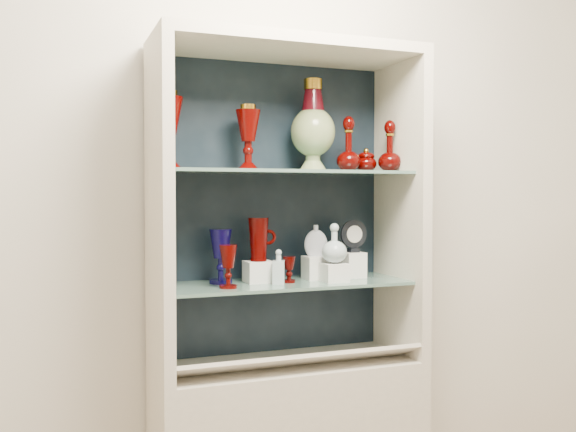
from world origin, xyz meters
name	(u,v)px	position (x,y,z in m)	size (l,w,h in m)	color
wall_back	(269,190)	(0.00, 1.75, 1.40)	(3.50, 0.02, 2.80)	beige
cabinet_back_panel	(271,208)	(0.00, 1.72, 1.32)	(0.98, 0.02, 1.15)	black
cabinet_side_left	(159,211)	(-0.48, 1.53, 1.32)	(0.04, 0.40, 1.15)	beige
cabinet_side_right	(400,208)	(0.48, 1.53, 1.32)	(0.04, 0.40, 1.15)	beige
cabinet_top_cap	(288,49)	(0.00, 1.53, 1.92)	(1.00, 0.40, 0.04)	beige
shelf_lower	(286,283)	(0.00, 1.55, 1.04)	(0.92, 0.34, 0.01)	slate
shelf_upper	(286,172)	(0.00, 1.55, 1.46)	(0.92, 0.34, 0.01)	slate
label_ledge	(299,361)	(0.00, 1.42, 0.78)	(0.92, 0.18, 0.01)	beige
label_card_0	(227,364)	(-0.27, 1.42, 0.80)	(0.10, 0.07, 0.00)	white
label_card_1	(308,356)	(0.04, 1.42, 0.80)	(0.10, 0.07, 0.00)	white
label_card_2	(364,350)	(0.26, 1.42, 0.80)	(0.10, 0.07, 0.00)	white
label_card_3	(368,350)	(0.28, 1.42, 0.80)	(0.10, 0.07, 0.00)	white
pedestal_lamp_left	(168,130)	(-0.44, 1.56, 1.61)	(0.11, 0.11, 0.28)	#4B0301
pedestal_lamp_right	(248,138)	(-0.14, 1.59, 1.59)	(0.09, 0.09, 0.24)	#4B0301
enamel_urn	(313,126)	(0.13, 1.60, 1.65)	(0.17, 0.17, 0.36)	#0E4A12
ruby_decanter_a	(349,141)	(0.26, 1.56, 1.59)	(0.09, 0.09, 0.24)	#400200
ruby_decanter_b	(390,145)	(0.43, 1.53, 1.58)	(0.09, 0.09, 0.22)	#400200
lidded_bowl	(366,160)	(0.35, 1.58, 1.52)	(0.09, 0.09, 0.10)	#400200
cobalt_goblet	(221,256)	(-0.24, 1.60, 1.15)	(0.09, 0.09, 0.20)	#0B073F
ruby_goblet_tall	(228,267)	(-0.25, 1.47, 1.13)	(0.06, 0.06, 0.15)	#4B0301
ruby_goblet_small	(289,270)	(0.00, 1.52, 1.10)	(0.05, 0.05, 0.10)	#400200
riser_ruby_pitcher	(259,272)	(-0.10, 1.57, 1.09)	(0.10, 0.10, 0.08)	silver
ruby_pitcher	(258,239)	(-0.10, 1.57, 1.21)	(0.12, 0.08, 0.16)	#4B0301
clear_square_bottle	(279,267)	(-0.05, 1.51, 1.11)	(0.04, 0.04, 0.13)	#A5BBC1
riser_flat_flask	(316,268)	(0.14, 1.58, 1.09)	(0.09, 0.09, 0.09)	silver
flat_flask	(316,240)	(0.14, 1.58, 1.20)	(0.09, 0.04, 0.13)	silver
riser_clear_round_decanter	(334,272)	(0.17, 1.49, 1.08)	(0.09, 0.09, 0.07)	silver
clear_round_decanter	(334,244)	(0.17, 1.49, 1.19)	(0.10, 0.10, 0.14)	#A5BBC1
riser_cameo_medallion	(354,265)	(0.30, 1.58, 1.10)	(0.08, 0.08, 0.10)	silver
cameo_medallion	(354,236)	(0.30, 1.58, 1.22)	(0.11, 0.04, 0.13)	black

